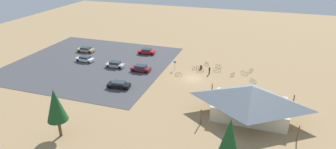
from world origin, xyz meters
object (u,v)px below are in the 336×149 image
car_black_front_row (119,85)px  lot_sign (175,64)px  pine_far_east (56,105)px  bicycle_teal_edge_north (251,70)px  bicycle_yellow_lone_west (244,73)px  visitor_near_lot (209,70)px  bicycle_green_yard_right (207,64)px  car_maroon_aisle_side (141,68)px  bicycle_silver_near_porch (200,70)px  car_tan_mid_lot (86,49)px  bicycle_orange_front_row (179,74)px  bicycle_red_yard_front (219,66)px  bicycle_black_trailside (232,75)px  bike_pavilion (251,99)px  pine_mideast (229,140)px  bicycle_blue_lone_east (253,81)px  car_silver_far_end (115,64)px  bicycle_white_near_sign (217,70)px  car_red_inner_stall (147,51)px  trash_bin (201,67)px  bicycle_purple_back_row (196,68)px  car_white_end_stall (85,59)px

car_black_front_row → lot_sign: bearing=-122.4°
pine_far_east → bicycle_teal_edge_north: bearing=-127.2°
bicycle_yellow_lone_west → visitor_near_lot: visitor_near_lot is taller
bicycle_green_yard_right → pine_far_east: bearing=66.4°
lot_sign → car_maroon_aisle_side: lot_sign is taller
bicycle_silver_near_porch → car_tan_mid_lot: bearing=-6.4°
bicycle_orange_front_row → bicycle_green_yard_right: 9.51m
bicycle_red_yard_front → bicycle_black_trailside: bearing=132.9°
pine_far_east → bicycle_red_yard_front: size_ratio=4.86×
bike_pavilion → pine_mideast: (1.79, 15.16, 2.29)m
lot_sign → bicycle_orange_front_row: lot_sign is taller
bicycle_blue_lone_east → bicycle_orange_front_row: 15.91m
car_black_front_row → visitor_near_lot: size_ratio=2.70×
car_silver_far_end → bicycle_green_yard_right: bearing=-157.7°
bicycle_yellow_lone_west → car_silver_far_end: (29.37, 5.21, 0.35)m
car_maroon_aisle_side → visitor_near_lot: 15.56m
bicycle_red_yard_front → car_black_front_row: bearing=44.4°
pine_mideast → bicycle_white_near_sign: (6.28, -32.34, -5.02)m
car_maroon_aisle_side → bicycle_red_yard_front: bearing=-154.5°
bike_pavilion → car_silver_far_end: size_ratio=3.31×
bicycle_silver_near_porch → visitor_near_lot: (-2.15, 0.49, 0.53)m
car_red_inner_stall → bicycle_teal_edge_north: bearing=171.9°
bicycle_yellow_lone_west → car_maroon_aisle_side: (22.64, 5.51, 0.38)m
trash_bin → bicycle_green_yard_right: (-0.78, -2.90, -0.08)m
lot_sign → bicycle_black_trailside: bearing=-177.5°
bicycle_white_near_sign → visitor_near_lot: (1.49, 1.94, 0.53)m
car_black_front_row → bicycle_purple_back_row: bearing=-131.0°
bicycle_red_yard_front → bicycle_teal_edge_north: (-7.43, 0.41, 0.03)m
bike_pavilion → car_white_end_stall: (40.36, -13.11, -2.40)m
trash_bin → bicycle_purple_back_row: 1.30m
pine_far_east → car_red_inner_stall: 38.02m
bicycle_white_near_sign → bicycle_blue_lone_east: 8.79m
lot_sign → car_silver_far_end: lot_sign is taller
bicycle_white_near_sign → bicycle_blue_lone_east: (-8.08, 3.47, -0.03)m
bicycle_purple_back_row → bicycle_silver_near_porch: size_ratio=0.80×
car_silver_far_end → trash_bin: bearing=-164.5°
pine_mideast → lot_sign: bearing=-62.4°
trash_bin → bicycle_yellow_lone_west: bearing=178.8°
bicycle_white_near_sign → car_white_end_stall: 32.55m
pine_far_east → trash_bin: bearing=-114.3°
pine_far_east → bicycle_silver_near_porch: bearing=-115.8°
trash_bin → bicycle_teal_edge_north: size_ratio=0.59×
bicycle_black_trailside → bicycle_silver_near_porch: 7.23m
pine_mideast → bicycle_teal_edge_north: (-1.07, -34.36, -5.02)m
bicycle_red_yard_front → car_white_end_stall: size_ratio=0.34×
bicycle_silver_near_porch → pine_mideast: bearing=107.8°
bicycle_orange_front_row → bicycle_purple_back_row: bearing=-119.5°
trash_bin → car_black_front_row: bearing=47.5°
bicycle_white_near_sign → bicycle_black_trailside: bearing=157.1°
trash_bin → bicycle_blue_lone_east: size_ratio=0.65×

